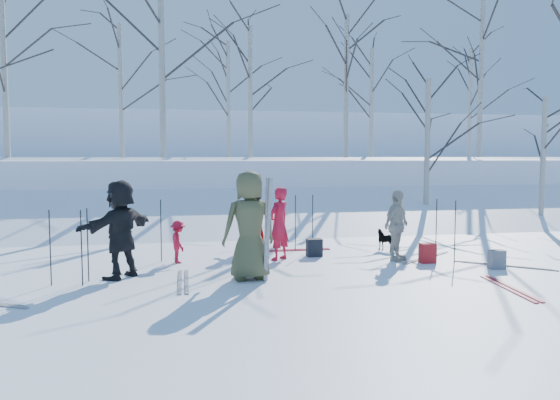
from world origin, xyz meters
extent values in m
plane|color=white|center=(0.00, 0.00, 0.00)|extent=(120.00, 120.00, 0.00)
cube|color=white|center=(0.00, 7.00, 0.15)|extent=(70.00, 9.49, 4.12)
cube|color=white|center=(0.00, 17.00, 1.00)|extent=(70.00, 18.00, 2.20)
cube|color=white|center=(0.00, 38.00, 2.00)|extent=(90.00, 30.00, 6.00)
imported|color=#47492C|center=(-0.95, -0.48, 1.01)|extent=(1.07, 0.78, 2.01)
imported|color=red|center=(-0.06, 1.30, 0.80)|extent=(0.69, 0.67, 1.60)
imported|color=red|center=(-0.43, 2.80, 0.79)|extent=(0.85, 0.71, 1.57)
imported|color=red|center=(-2.23, 1.36, 0.45)|extent=(0.47, 0.65, 0.91)
imported|color=beige|center=(2.43, 0.73, 0.77)|extent=(0.94, 0.86, 1.54)
imported|color=black|center=(-3.28, 0.12, 0.92)|extent=(1.54, 1.64, 1.84)
imported|color=black|center=(2.72, 1.97, 0.25)|extent=(0.58, 0.65, 0.51)
cube|color=silver|center=(-0.66, -0.71, 0.95)|extent=(0.11, 0.17, 1.90)
cube|color=silver|center=(-0.64, -0.71, 0.95)|extent=(0.14, 0.23, 1.89)
cylinder|color=black|center=(3.32, 0.67, 0.67)|extent=(0.02, 0.02, 1.34)
cylinder|color=black|center=(-4.44, -0.28, 0.67)|extent=(0.02, 0.02, 1.34)
cylinder|color=black|center=(3.51, 0.19, 0.67)|extent=(0.02, 0.02, 1.34)
cylinder|color=black|center=(0.97, 2.40, 0.67)|extent=(0.02, 0.02, 1.34)
cylinder|color=black|center=(-3.90, -0.39, 0.67)|extent=(0.02, 0.02, 1.34)
cylinder|color=black|center=(0.54, 2.36, 0.67)|extent=(0.02, 0.02, 1.34)
cylinder|color=black|center=(-3.84, -0.07, 0.67)|extent=(0.02, 0.02, 1.34)
cylinder|color=black|center=(-2.59, 1.60, 0.67)|extent=(0.02, 0.02, 1.34)
cube|color=#A8191D|center=(2.99, 0.37, 0.21)|extent=(0.32, 0.22, 0.42)
cube|color=slate|center=(4.08, -0.46, 0.19)|extent=(0.30, 0.20, 0.38)
cube|color=black|center=(0.80, 1.56, 0.20)|extent=(0.34, 0.24, 0.40)
camera|label=1|loc=(-2.25, -10.31, 2.29)|focal=35.00mm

